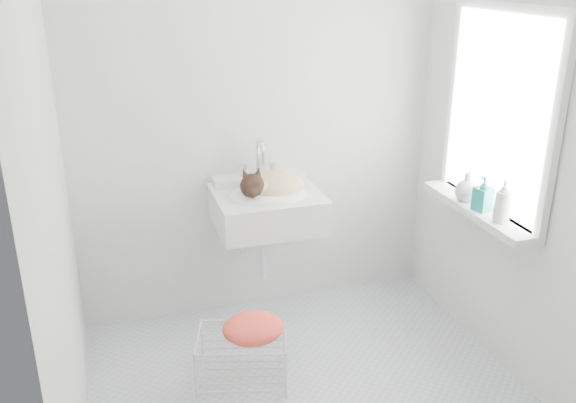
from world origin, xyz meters
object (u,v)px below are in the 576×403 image
object	(u,v)px
cat	(270,187)
bottle_a	(500,222)
sink	(267,193)
wire_rack	(242,355)
bottle_b	(481,210)
bottle_c	(465,200)

from	to	relation	value
cat	bottle_a	bearing A→B (deg)	-45.57
sink	wire_rack	size ratio (longest dim) A/B	1.33
wire_rack	bottle_b	distance (m)	1.48
cat	wire_rack	size ratio (longest dim) A/B	0.95
bottle_a	bottle_b	bearing A→B (deg)	90.00
wire_rack	bottle_c	world-z (taller)	bottle_c
bottle_a	bottle_b	size ratio (longest dim) A/B	1.01
bottle_b	bottle_c	bearing A→B (deg)	90.00
wire_rack	bottle_c	distance (m)	1.48
bottle_a	bottle_c	size ratio (longest dim) A/B	1.15
bottle_a	bottle_c	distance (m)	0.32
wire_rack	bottle_b	xyz separation A→B (m)	(1.30, -0.09, 0.70)
wire_rack	bottle_b	size ratio (longest dim) A/B	2.42
bottle_b	cat	bearing A→B (deg)	150.11
sink	bottle_a	bearing A→B (deg)	-36.70
bottle_b	bottle_c	world-z (taller)	bottle_b
wire_rack	bottle_a	bearing A→B (deg)	-10.97
wire_rack	bottle_b	world-z (taller)	bottle_b
wire_rack	bottle_b	bearing A→B (deg)	-3.88
bottle_a	bottle_c	bearing A→B (deg)	90.00
sink	bottle_b	distance (m)	1.18
cat	bottle_a	xyz separation A→B (m)	(1.00, -0.74, -0.04)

